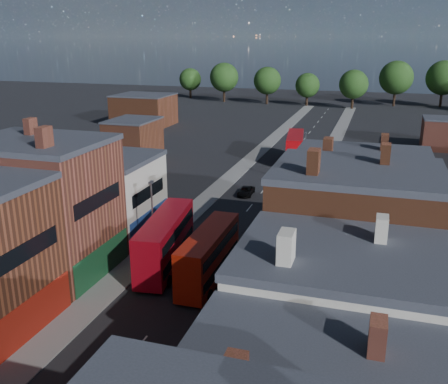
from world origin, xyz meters
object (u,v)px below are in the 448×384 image
Objects in this scene: bus_1 at (209,254)px; car_2 at (246,191)px; bus_2 at (295,148)px; car_3 at (279,198)px; bus_0 at (165,241)px; car_1 at (137,369)px.

bus_1 is 2.65× the size of car_2.
bus_2 is at bearing 78.45° from car_2.
car_3 reaches higher than car_2.
bus_0 is 23.88m from car_3.
bus_2 reaches higher than car_2.
bus_1 is at bearing -93.56° from car_3.
bus_0 is 45.40m from bus_2.
bus_0 reaches higher than bus_1.
car_1 is 40.31m from car_2.
bus_2 is 60.89m from car_1.
car_1 is at bearing -87.65° from car_2.
bus_0 is 24.61m from car_2.
car_1 is (-0.05, -14.36, -1.94)m from bus_1.
car_1 reaches higher than car_3.
car_3 is (1.78, 38.56, -0.01)m from car_1.
bus_0 is 5.03m from bus_1.
car_2 is at bearing -106.89° from bus_2.
bus_0 is at bearing -95.82° from car_2.
bus_1 is 0.91× the size of bus_2.
car_2 is 5.33m from car_3.
car_2 is (-3.35, -20.68, -2.19)m from bus_2.
bus_2 reaches higher than bus_0.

